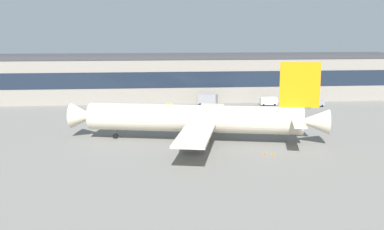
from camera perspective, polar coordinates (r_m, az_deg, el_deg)
The scene contains 9 objects.
ground_plane at distance 109.69m, azimuth 1.24°, elevation -2.59°, with size 600.00×600.00×0.00m, color slate.
terminal_building at distance 166.46m, azimuth -1.22°, elevation 4.48°, with size 148.83×20.15×15.38m.
airliner at distance 104.83m, azimuth 0.70°, elevation -0.43°, with size 55.72×47.63×17.30m.
belt_loader at distance 155.31m, azimuth 14.08°, elevation 1.32°, with size 6.71×3.83×1.95m.
baggage_tug at distance 145.03m, azimuth -2.69°, elevation 0.98°, with size 2.27×3.70×1.85m.
crew_van at distance 155.84m, azimuth 8.96°, elevation 1.65°, with size 5.29×2.47×2.55m.
stair_truck at distance 154.25m, azimuth 1.81°, elevation 1.88°, with size 6.44×4.80×3.55m.
traffic_cone_0 at distance 95.10m, azimuth 9.41°, elevation -4.55°, with size 0.46×0.46×0.57m, color #F2590C.
traffic_cone_1 at distance 95.31m, azimuth 8.49°, elevation -4.50°, with size 0.44×0.44×0.55m, color #F2590C.
Camera 1 is at (-13.08, -106.18, 24.23)m, focal length 45.56 mm.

